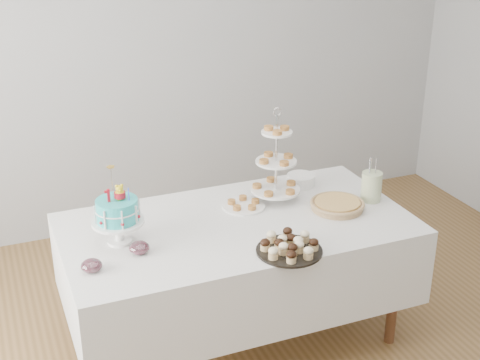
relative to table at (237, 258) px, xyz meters
name	(u,v)px	position (x,y,z in m)	size (l,w,h in m)	color
walls	(260,141)	(0.00, -0.30, 0.81)	(5.04, 4.04, 2.70)	#9FA2A4
table	(237,258)	(0.00, 0.00, 0.00)	(1.92, 1.02, 0.77)	silver
birthday_cake	(118,223)	(-0.65, 0.02, 0.34)	(0.27, 0.27, 0.42)	white
cupcake_tray	(289,245)	(0.12, -0.40, 0.27)	(0.34, 0.34, 0.08)	black
pie	(337,205)	(0.60, -0.06, 0.26)	(0.31, 0.31, 0.05)	tan
tiered_stand	(276,162)	(0.32, 0.20, 0.47)	(0.29, 0.29, 0.57)	silver
plate_stack	(301,180)	(0.56, 0.33, 0.26)	(0.17, 0.17, 0.07)	white
pastry_plate	(244,204)	(0.11, 0.17, 0.24)	(0.25, 0.25, 0.04)	white
jam_bowl_a	(92,266)	(-0.84, -0.21, 0.26)	(0.10, 0.10, 0.06)	silver
jam_bowl_b	(139,248)	(-0.58, -0.13, 0.26)	(0.10, 0.10, 0.06)	silver
utensil_pitcher	(372,185)	(0.84, -0.03, 0.32)	(0.13, 0.12, 0.27)	beige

